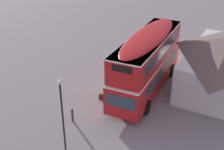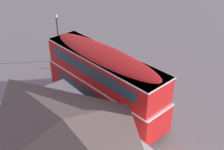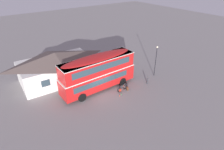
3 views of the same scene
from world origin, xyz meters
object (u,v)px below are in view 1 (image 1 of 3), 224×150
backpack_on_ground (101,96)px  water_bottle_red_squeeze (105,86)px  touring_bicycle (108,92)px  kerb_bollard (72,115)px  street_lamp (62,108)px  water_bottle_green_metal (104,89)px  double_decker_bus (147,60)px

backpack_on_ground → water_bottle_red_squeeze: backpack_on_ground is taller
touring_bicycle → kerb_bollard: touring_bicycle is taller
backpack_on_ground → street_lamp: size_ratio=0.10×
water_bottle_green_metal → kerb_bollard: bearing=-0.2°
touring_bicycle → backpack_on_ground: (0.72, -0.28, -0.11)m
water_bottle_red_squeeze → kerb_bollard: 5.11m
double_decker_bus → kerb_bollard: size_ratio=10.76×
touring_bicycle → water_bottle_green_metal: bearing=-132.3°
touring_bicycle → street_lamp: street_lamp is taller
backpack_on_ground → water_bottle_green_metal: 1.44m
water_bottle_green_metal → water_bottle_red_squeeze: (-0.40, -0.14, 0.01)m
water_bottle_green_metal → kerb_bollard: kerb_bollard is taller
kerb_bollard → street_lamp: bearing=24.0°
backpack_on_ground → street_lamp: street_lamp is taller
touring_bicycle → street_lamp: (6.67, 0.43, 2.56)m
water_bottle_red_squeeze → kerb_bollard: (5.10, 0.12, 0.38)m
double_decker_bus → water_bottle_green_metal: bearing=-62.7°
street_lamp → kerb_bollard: size_ratio=4.91×
water_bottle_green_metal → water_bottle_red_squeeze: bearing=-160.1°
touring_bicycle → street_lamp: bearing=3.7°
water_bottle_red_squeeze → touring_bicycle: bearing=39.3°
water_bottle_green_metal → water_bottle_red_squeeze: water_bottle_red_squeeze is taller
double_decker_bus → kerb_bollard: 7.28m
water_bottle_green_metal → street_lamp: bearing=8.9°
kerb_bollard → water_bottle_red_squeeze: bearing=-178.6°
double_decker_bus → touring_bicycle: 3.92m
water_bottle_red_squeeze → street_lamp: 8.32m
water_bottle_red_squeeze → water_bottle_green_metal: bearing=19.9°
water_bottle_green_metal → kerb_bollard: (4.70, -0.02, 0.39)m
street_lamp → touring_bicycle: bearing=-176.3°
double_decker_bus → touring_bicycle: (2.21, -2.30, -2.27)m
touring_bicycle → street_lamp: 7.16m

